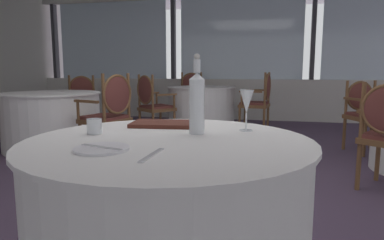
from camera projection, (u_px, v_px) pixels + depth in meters
ground_plane at (194, 190)px, 3.00m from camera, size 15.49×15.49×0.00m
window_wall_far at (240, 66)px, 7.16m from camera, size 9.20×0.14×2.78m
foreground_table at (170, 221)px, 1.53m from camera, size 1.24×1.24×0.75m
side_plate at (102, 149)px, 1.27m from camera, size 0.20×0.20×0.01m
butter_knife at (101, 147)px, 1.27m from camera, size 0.19×0.07×0.00m
dinner_fork at (152, 155)px, 1.19m from camera, size 0.03×0.20×0.00m
water_bottle at (197, 101)px, 1.58m from camera, size 0.07×0.07×0.37m
wine_glass at (247, 102)px, 1.66m from camera, size 0.07×0.07×0.20m
water_tumbler at (94, 126)px, 1.60m from camera, size 0.07×0.07×0.07m
menu_book at (163, 124)px, 1.83m from camera, size 0.35×0.25×0.02m
dining_chair_0_0 at (366, 110)px, 4.38m from camera, size 0.64×0.60×0.91m
background_table_1 at (52, 121)px, 4.56m from camera, size 1.28×1.28×0.75m
dining_chair_1_1 at (110, 110)px, 3.98m from camera, size 0.58×0.63×1.00m
dining_chair_1_2 at (80, 100)px, 5.59m from camera, size 0.60×0.54×0.96m
background_table_2 at (201, 108)px, 6.07m from camera, size 1.20×1.20×0.75m
dining_chair_2_0 at (260, 98)px, 5.67m from camera, size 0.53×0.58×1.00m
dining_chair_2_1 at (192, 92)px, 7.05m from camera, size 0.63×0.60×1.00m
dining_chair_2_2 at (152, 101)px, 5.40m from camera, size 0.66×0.65×0.97m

